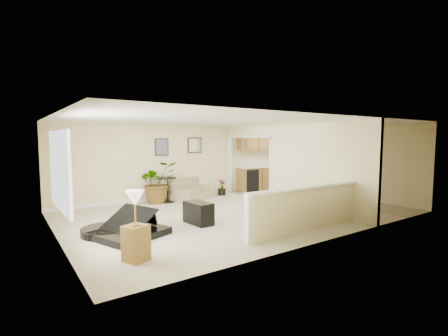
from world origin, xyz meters
TOP-DOWN VIEW (x-y plane):
  - floor at (0.00, 0.00)m, footprint 9.00×9.00m
  - back_wall at (0.00, 3.00)m, footprint 9.00×0.04m
  - front_wall at (0.00, -3.00)m, footprint 9.00×0.04m
  - left_wall at (-4.50, 0.00)m, footprint 0.04×6.00m
  - right_wall at (4.50, 0.00)m, footprint 0.04×6.00m
  - ceiling at (0.00, 0.00)m, footprint 9.00×6.00m
  - kitchen_vinyl at (3.15, 0.00)m, footprint 2.70×6.00m
  - interior_partition at (1.80, 0.25)m, footprint 0.18×5.99m
  - pony_half_wall at (0.08, -2.30)m, footprint 3.42×0.22m
  - left_window at (-4.49, -0.50)m, footprint 0.05×2.15m
  - wall_art_left at (-0.95, 2.97)m, footprint 0.48×0.04m
  - wall_mirror at (0.30, 2.97)m, footprint 0.55×0.04m
  - kitchen_cabinets at (3.19, 2.73)m, footprint 2.36×0.65m
  - piano at (-3.26, -0.36)m, footprint 1.88×1.86m
  - piano_bench at (-1.53, -0.42)m, footprint 0.45×0.81m
  - loveseat at (-0.05, 2.55)m, footprint 1.92×1.48m
  - accent_table at (-1.03, 2.39)m, footprint 0.56×0.56m
  - palm_plant at (-1.30, 2.56)m, footprint 1.26×1.11m
  - small_plant at (1.15, 2.53)m, footprint 0.41×0.41m
  - lamp_stand at (-3.58, -1.89)m, footprint 0.46×0.46m

SIDE VIEW (x-z plane):
  - floor at x=0.00m, z-range 0.00..0.00m
  - kitchen_vinyl at x=3.15m, z-range 0.00..0.01m
  - small_plant at x=1.15m, z-range -0.04..0.51m
  - piano_bench at x=-1.53m, z-range 0.00..0.52m
  - loveseat at x=-0.05m, z-range -0.11..0.79m
  - lamp_stand at x=-3.58m, z-range -0.09..1.09m
  - accent_table at x=-1.03m, z-range 0.11..0.92m
  - pony_half_wall at x=0.08m, z-range 0.02..1.02m
  - piano at x=-3.26m, z-range -0.10..1.17m
  - palm_plant at x=-1.30m, z-range -0.01..1.31m
  - kitchen_cabinets at x=3.19m, z-range -0.29..2.03m
  - interior_partition at x=1.80m, z-range -0.03..2.47m
  - back_wall at x=0.00m, z-range 0.00..2.50m
  - front_wall at x=0.00m, z-range 0.00..2.50m
  - left_wall at x=-4.50m, z-range 0.00..2.50m
  - right_wall at x=4.50m, z-range 0.00..2.50m
  - left_window at x=-4.49m, z-range 0.73..2.17m
  - wall_art_left at x=-0.95m, z-range 1.46..2.04m
  - wall_mirror at x=0.30m, z-range 1.52..2.08m
  - ceiling at x=0.00m, z-range 2.48..2.52m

